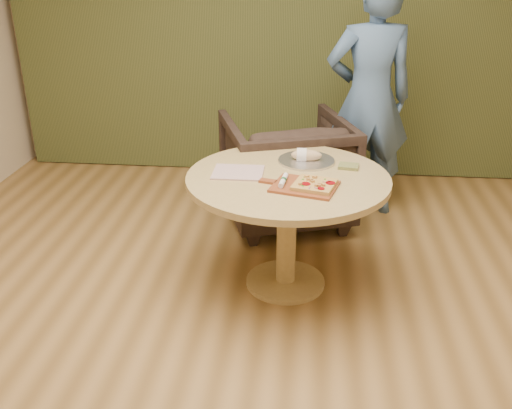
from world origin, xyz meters
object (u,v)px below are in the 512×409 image
Objects in this scene: bread_roll at (305,155)px; armchair at (286,165)px; cutlery_roll at (283,180)px; flatbread_pizza at (314,184)px; pedestal_table at (287,197)px; serving_tray at (306,161)px; pizza_paddle at (303,186)px; person_standing at (369,99)px.

armchair is (-0.15, 0.71, -0.33)m from bread_roll.
cutlery_roll is 0.22× the size of armchair.
bread_roll is (-0.06, 0.44, 0.02)m from flatbread_pizza.
pedestal_table is 4.50× the size of flatbread_pizza.
serving_tray is at bearing 0.00° from bread_roll.
pedestal_table is 2.57× the size of pizza_paddle.
bread_roll is 0.10× the size of person_standing.
cutlery_roll reaches higher than pizza_paddle.
person_standing is (0.40, 1.38, 0.15)m from flatbread_pizza.
serving_tray is at bearing 84.00° from armchair.
bread_roll is at bearing 80.56° from cutlery_roll.
armchair reaches higher than flatbread_pizza.
flatbread_pizza is 1.45m from person_standing.
pizza_paddle is 1.45m from person_standing.
cutlery_roll is at bearing -176.88° from pizza_paddle.
person_standing is (0.61, 0.23, 0.47)m from armchair.
pedestal_table is 1.32× the size of armchair.
person_standing reaches higher than serving_tray.
pedestal_table is at bearing 133.05° from pizza_paddle.
armchair reaches higher than pedestal_table.
serving_tray is (0.01, 0.42, -0.00)m from pizza_paddle.
armchair is 0.50× the size of person_standing.
pedestal_table is 0.30m from flatbread_pizza.
person_standing is at bearing 64.47° from serving_tray.
serving_tray is at bearing 103.61° from pizza_paddle.
cutlery_roll reaches higher than serving_tray.
armchair is (-0.21, 1.15, -0.32)m from flatbread_pizza.
armchair is at bearing 102.48° from serving_tray.
pizza_paddle is (0.09, -0.17, 0.15)m from pedestal_table.
person_standing is at bearing -177.43° from armchair.
person_standing reaches higher than flatbread_pizza.
person_standing is at bearing 86.45° from pizza_paddle.
pedestal_table is 0.97m from armchair.
armchair is at bearing 98.29° from cutlery_roll.
pizza_paddle is at bearing -5.48° from cutlery_roll.
flatbread_pizza is at bearing 2.44° from pizza_paddle.
serving_tray is at bearing 79.39° from cutlery_roll.
bread_roll is at bearing 180.00° from serving_tray.
pizza_paddle is 0.25× the size of person_standing.
serving_tray is at bearing 96.94° from flatbread_pizza.
person_standing is (0.46, 1.37, 0.17)m from pizza_paddle.
bread_roll is at bearing 98.08° from flatbread_pizza.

